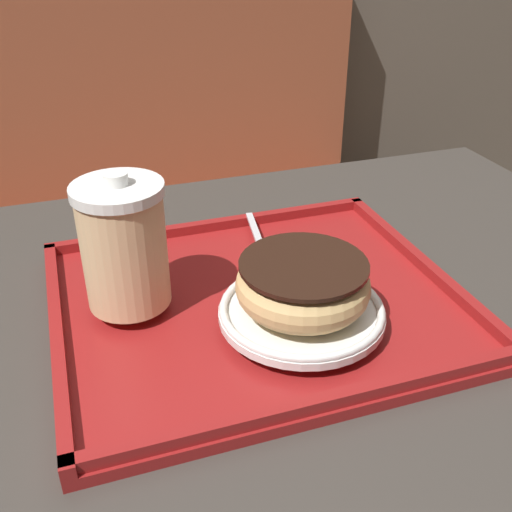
# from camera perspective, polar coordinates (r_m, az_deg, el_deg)

# --- Properties ---
(booth_bench) EXTENTS (1.11, 0.44, 1.00)m
(booth_bench) POSITION_cam_1_polar(r_m,az_deg,el_deg) (1.59, -9.07, -0.61)
(booth_bench) COLOR brown
(booth_bench) RESTS_ON ground_plane
(cafe_table) EXTENTS (1.06, 0.71, 0.75)m
(cafe_table) POSITION_cam_1_polar(r_m,az_deg,el_deg) (0.73, -1.57, -15.60)
(cafe_table) COLOR #38332D
(cafe_table) RESTS_ON ground_plane
(serving_tray) EXTENTS (0.41, 0.35, 0.02)m
(serving_tray) POSITION_cam_1_polar(r_m,az_deg,el_deg) (0.63, 0.00, -4.46)
(serving_tray) COLOR maroon
(serving_tray) RESTS_ON cafe_table
(coffee_cup_front) EXTENTS (0.09, 0.09, 0.14)m
(coffee_cup_front) POSITION_cam_1_polar(r_m,az_deg,el_deg) (0.58, -12.47, 1.06)
(coffee_cup_front) COLOR #E0B784
(coffee_cup_front) RESTS_ON serving_tray
(plate_with_chocolate_donut) EXTENTS (0.16, 0.16, 0.01)m
(plate_with_chocolate_donut) POSITION_cam_1_polar(r_m,az_deg,el_deg) (0.58, 4.37, -5.19)
(plate_with_chocolate_donut) COLOR white
(plate_with_chocolate_donut) RESTS_ON serving_tray
(donut_chocolate_glazed) EXTENTS (0.13, 0.13, 0.05)m
(donut_chocolate_glazed) POSITION_cam_1_polar(r_m,az_deg,el_deg) (0.56, 4.49, -2.66)
(donut_chocolate_glazed) COLOR #DBB270
(donut_chocolate_glazed) RESTS_ON plate_with_chocolate_donut
(spoon) EXTENTS (0.03, 0.13, 0.01)m
(spoon) POSITION_cam_1_polar(r_m,az_deg,el_deg) (0.68, 0.61, 0.73)
(spoon) COLOR silver
(spoon) RESTS_ON serving_tray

